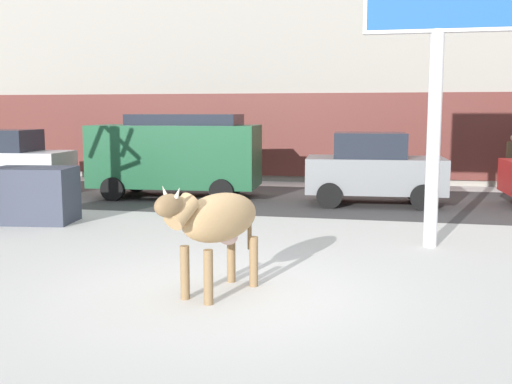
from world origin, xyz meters
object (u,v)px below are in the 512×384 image
at_px(car_silver_hatchback, 9,161).
at_px(cow_tan, 217,220).
at_px(car_darkgreen_van, 177,153).
at_px(car_grey_hatchback, 374,169).
at_px(dumpster, 34,195).

bearing_deg(car_silver_hatchback, cow_tan, -43.85).
relative_size(cow_tan, car_silver_hatchback, 0.53).
relative_size(car_silver_hatchback, car_darkgreen_van, 0.76).
distance_m(car_darkgreen_van, car_grey_hatchback, 5.44).
relative_size(car_silver_hatchback, car_grey_hatchback, 1.00).
relative_size(cow_tan, car_grey_hatchback, 0.53).
xyz_separation_m(cow_tan, dumpster, (-5.36, 4.22, -0.39)).
bearing_deg(car_grey_hatchback, dumpster, -149.04).
bearing_deg(cow_tan, car_silver_hatchback, 136.15).
relative_size(car_silver_hatchback, dumpster, 2.12).
height_order(car_darkgreen_van, car_grey_hatchback, car_darkgreen_van).
height_order(car_silver_hatchback, car_darkgreen_van, car_darkgreen_van).
height_order(car_darkgreen_van, dumpster, car_darkgreen_van).
distance_m(cow_tan, car_silver_hatchback, 12.40).
relative_size(car_darkgreen_van, car_grey_hatchback, 1.31).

